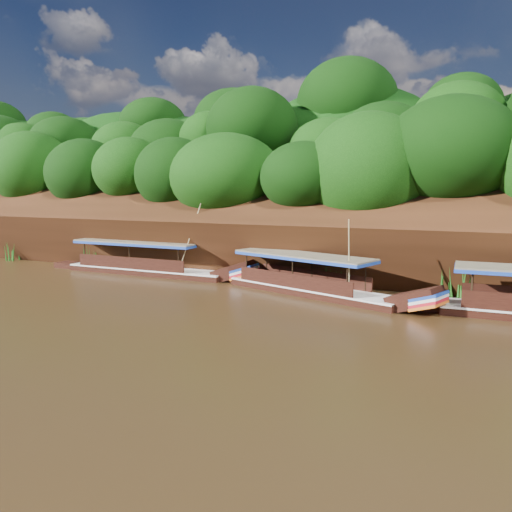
{
  "coord_description": "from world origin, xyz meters",
  "views": [
    {
      "loc": [
        8.04,
        -19.06,
        5.88
      ],
      "look_at": [
        -4.24,
        7.0,
        2.0
      ],
      "focal_mm": 35.0,
      "sensor_mm": 36.0,
      "label": 1
    }
  ],
  "objects": [
    {
      "name": "riverbank",
      "position": [
        -0.01,
        22.73,
        1.89
      ],
      "size": [
        120.0,
        30.06,
        19.4
      ],
      "color": "black",
      "rests_on": "ground"
    },
    {
      "name": "ground",
      "position": [
        0.0,
        0.0,
        0.0
      ],
      "size": [
        160.0,
        160.0,
        0.0
      ],
      "primitive_type": "plane",
      "color": "black",
      "rests_on": "ground"
    },
    {
      "name": "boat_1",
      "position": [
        -0.2,
        6.9,
        0.5
      ],
      "size": [
        12.79,
        5.59,
        4.79
      ],
      "rotation": [
        0.0,
        0.0,
        -0.31
      ],
      "color": "black",
      "rests_on": "ground"
    },
    {
      "name": "boat_2",
      "position": [
        -12.72,
        8.74,
        0.51
      ],
      "size": [
        14.46,
        2.42,
        5.49
      ],
      "rotation": [
        0.0,
        0.0,
        0.01
      ],
      "color": "black",
      "rests_on": "ground"
    },
    {
      "name": "reeds",
      "position": [
        -2.69,
        9.3,
        0.86
      ],
      "size": [
        47.96,
        2.58,
        2.04
      ],
      "color": "#1D5816",
      "rests_on": "ground"
    }
  ]
}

